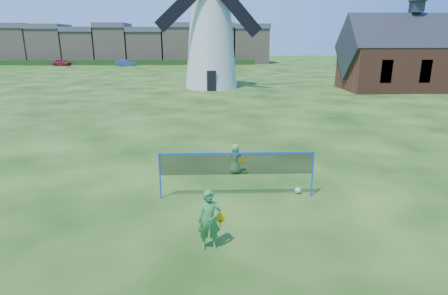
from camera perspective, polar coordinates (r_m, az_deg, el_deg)
ground at (r=12.63m, az=-0.83°, el=-7.19°), size 220.00×220.00×0.00m
windmill at (r=40.22m, az=-2.03°, el=17.46°), size 11.01×5.54×16.20m
chapel at (r=42.98m, az=26.71°, el=12.22°), size 13.49×6.54×11.41m
badminton_net at (r=12.01m, az=1.99°, el=-2.64°), size 5.05×0.05×1.55m
player_girl at (r=9.26m, az=-2.28°, el=-11.12°), size 0.71×0.39×1.55m
player_boy at (r=14.33m, az=1.76°, el=-1.76°), size 0.69×0.52×1.19m
play_ball at (r=12.89m, az=11.31°, el=-6.50°), size 0.22×0.22×0.22m
terraced_houses at (r=85.77m, az=-15.71°, el=15.11°), size 64.61×8.40×8.37m
hedge at (r=80.70m, az=-18.24°, el=12.33°), size 62.00×0.80×1.00m
car_left at (r=81.15m, az=-23.73°, el=11.89°), size 3.85×2.18×1.24m
car_right at (r=76.09m, az=-14.89°, el=12.50°), size 3.88×1.36×1.28m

